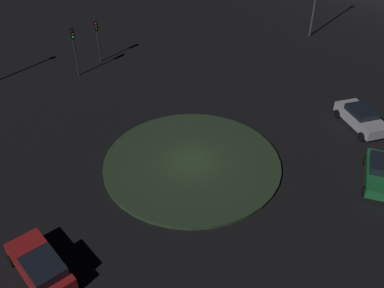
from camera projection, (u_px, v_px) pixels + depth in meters
The scene contains 7 objects.
ground_plane at pixel (192, 164), 29.32m from camera, with size 120.44×120.44×0.00m, color black.
roundabout_island at pixel (192, 163), 29.26m from camera, with size 11.88×11.88×0.20m, color #2D4228.
car_silver at pixel (361, 117), 32.46m from camera, with size 2.42×4.56×1.50m.
car_red at pixel (41, 266), 21.62m from camera, with size 3.17×4.70×1.52m.
car_green at pixel (382, 172), 27.48m from camera, with size 4.31×4.59×1.43m.
traffic_light_south at pixel (97, 33), 40.14m from camera, with size 0.33×0.37×3.98m.
traffic_light_south_near at pixel (74, 43), 37.68m from camera, with size 0.35×0.39×4.41m.
Camera 1 is at (8.40, 21.13, 18.55)m, focal length 40.81 mm.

